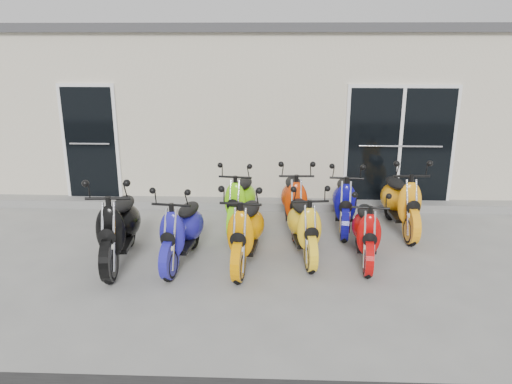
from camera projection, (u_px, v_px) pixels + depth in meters
ground at (254, 251)px, 7.60m from camera, size 80.00×80.00×0.00m
building at (264, 103)px, 12.09m from camera, size 14.00×6.00×3.20m
roof_cap at (264, 30)px, 11.60m from camera, size 14.20×6.20×0.16m
front_step at (259, 204)px, 9.50m from camera, size 14.00×0.40×0.15m
door_left at (90, 140)px, 9.42m from camera, size 1.07×0.08×2.22m
door_right at (400, 142)px, 9.20m from camera, size 2.02×0.08×2.22m
scooter_front_black at (118, 218)px, 7.00m from camera, size 0.81×1.90×1.37m
scooter_front_blue at (181, 222)px, 7.02m from camera, size 0.81×1.74×1.24m
scooter_front_orange_a at (246, 222)px, 6.96m from camera, size 0.81×1.80×1.28m
scooter_front_orange_b at (304, 218)px, 7.23m from camera, size 0.78×1.69×1.20m
scooter_front_red at (367, 223)px, 7.08m from camera, size 0.72×1.61×1.16m
scooter_back_green at (240, 193)px, 8.35m from camera, size 0.81×1.73×1.23m
scooter_back_red at (294, 193)px, 8.28m from camera, size 0.68×1.75×1.28m
scooter_back_blue at (345, 194)px, 8.28m from camera, size 0.78×1.73×1.24m
scooter_back_yellow at (402, 193)px, 8.18m from camera, size 0.75×1.82×1.32m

